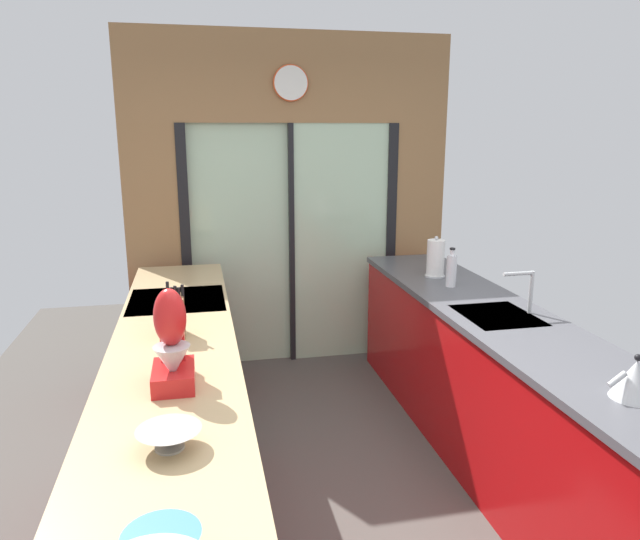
% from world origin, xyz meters
% --- Properties ---
extents(ground_plane, '(5.04, 7.60, 0.02)m').
position_xyz_m(ground_plane, '(0.00, 0.60, -0.01)').
color(ground_plane, '#4C4742').
extents(back_wall_unit, '(2.64, 0.12, 2.70)m').
position_xyz_m(back_wall_unit, '(0.00, 2.40, 1.52)').
color(back_wall_unit, olive).
rests_on(back_wall_unit, ground_plane).
extents(left_counter_run, '(0.62, 3.80, 0.92)m').
position_xyz_m(left_counter_run, '(-0.91, 0.13, 0.47)').
color(left_counter_run, '#AD0C0F').
rests_on(left_counter_run, ground_plane).
extents(right_counter_run, '(0.62, 3.80, 0.92)m').
position_xyz_m(right_counter_run, '(0.91, 0.30, 0.46)').
color(right_counter_run, '#AD0C0F').
rests_on(right_counter_run, ground_plane).
extents(sink_faucet, '(0.19, 0.02, 0.25)m').
position_xyz_m(sink_faucet, '(1.06, 0.55, 1.09)').
color(sink_faucet, '#B7BABC').
rests_on(sink_faucet, right_counter_run).
extents(oven_range, '(0.60, 0.60, 0.92)m').
position_xyz_m(oven_range, '(-0.91, 1.25, 0.46)').
color(oven_range, '#B7BABC').
rests_on(oven_range, ground_plane).
extents(mixing_bowl_far, '(0.22, 0.22, 0.07)m').
position_xyz_m(mixing_bowl_far, '(-0.89, -0.54, 0.96)').
color(mixing_bowl_far, gray).
rests_on(mixing_bowl_far, left_counter_run).
extents(knife_block, '(0.09, 0.14, 0.29)m').
position_xyz_m(knife_block, '(-0.89, 0.58, 1.03)').
color(knife_block, brown).
rests_on(knife_block, left_counter_run).
extents(stand_mixer, '(0.17, 0.27, 0.42)m').
position_xyz_m(stand_mixer, '(-0.89, -0.04, 1.08)').
color(stand_mixer, red).
rests_on(stand_mixer, left_counter_run).
extents(kettle, '(0.26, 0.18, 0.18)m').
position_xyz_m(kettle, '(0.89, -0.53, 1.00)').
color(kettle, '#B7BABC').
rests_on(kettle, right_counter_run).
extents(soap_bottle_far, '(0.07, 0.07, 0.26)m').
position_xyz_m(soap_bottle_far, '(0.89, 1.19, 1.03)').
color(soap_bottle_far, silver).
rests_on(soap_bottle_far, right_counter_run).
extents(paper_towel_roll, '(0.14, 0.14, 0.30)m').
position_xyz_m(paper_towel_roll, '(0.89, 1.46, 1.05)').
color(paper_towel_roll, '#B7BABC').
rests_on(paper_towel_roll, right_counter_run).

